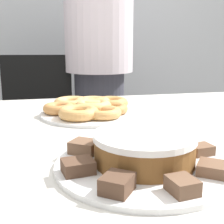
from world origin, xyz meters
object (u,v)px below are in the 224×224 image
object	(u,v)px
plate_cake	(144,165)
frosted_cake	(144,148)
office_chair_left	(35,142)
person_standing	(99,64)
plate_donuts	(93,113)

from	to	relation	value
plate_cake	frosted_cake	size ratio (longest dim) A/B	1.76
office_chair_left	plate_cake	xyz separation A→B (m)	(0.25, -1.15, 0.31)
person_standing	frosted_cake	world-z (taller)	person_standing
plate_donuts	plate_cake	bearing A→B (deg)	-86.80
person_standing	office_chair_left	distance (m)	0.57
office_chair_left	person_standing	bearing A→B (deg)	24.88
plate_donuts	office_chair_left	bearing A→B (deg)	107.77
office_chair_left	plate_donuts	distance (m)	0.78
office_chair_left	plate_cake	size ratio (longest dim) A/B	2.55
office_chair_left	plate_donuts	xyz separation A→B (m)	(0.22, -0.68, 0.31)
office_chair_left	plate_cake	distance (m)	1.22
person_standing	frosted_cake	distance (m)	1.27
person_standing	plate_cake	world-z (taller)	person_standing
office_chair_left	plate_cake	world-z (taller)	office_chair_left
plate_cake	frosted_cake	bearing A→B (deg)	180.00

